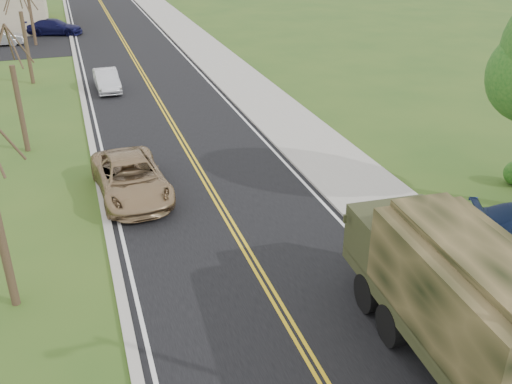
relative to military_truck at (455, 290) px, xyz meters
name	(u,v)px	position (x,y,z in m)	size (l,w,h in m)	color
road	(132,55)	(-3.19, 35.57, -2.00)	(8.00, 120.00, 0.01)	black
curb_right	(185,51)	(0.96, 35.57, -1.94)	(0.30, 120.00, 0.12)	#9E998E
sidewalk_right	(207,49)	(2.71, 35.57, -1.95)	(3.20, 120.00, 0.10)	#9E998E
curb_left	(75,58)	(-7.34, 35.57, -1.95)	(0.30, 120.00, 0.10)	#9E998E
bare_tree_b	(18,99)	(-10.19, 17.57, 0.47)	(1.83, 2.14, 5.73)	#38281C
bare_tree_c	(25,39)	(-10.19, 29.57, 0.77)	(2.04, 2.39, 6.42)	#38281C
bare_tree_d	(31,13)	(-10.19, 41.57, 0.55)	(1.88, 2.20, 5.91)	#38281C
military_truck	(455,290)	(0.00, 0.00, 0.00)	(2.81, 7.14, 3.50)	black
suv_champagne	(131,178)	(-6.19, 11.39, -1.26)	(2.48, 5.37, 1.49)	#9A7C57
sedan_silver	(107,80)	(-5.78, 26.43, -1.37)	(1.33, 3.82, 1.26)	silver
lot_car_navy	(54,27)	(-8.61, 45.57, -1.32)	(1.93, 4.74, 1.38)	#0F0F37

